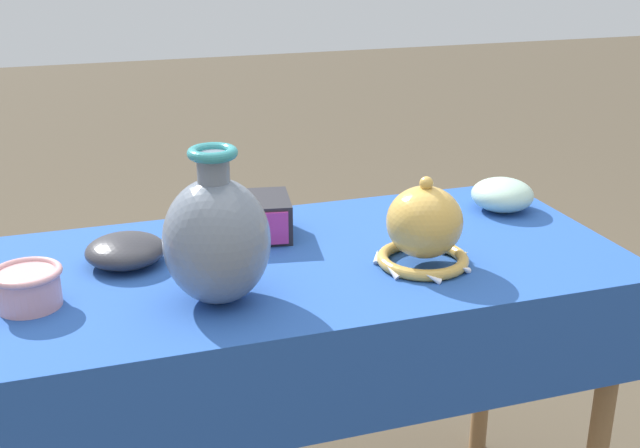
{
  "coord_description": "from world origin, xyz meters",
  "views": [
    {
      "loc": [
        -0.4,
        -1.36,
        1.33
      ],
      "look_at": [
        0.01,
        -0.08,
        0.83
      ],
      "focal_mm": 45.0,
      "sensor_mm": 36.0,
      "label": 1
    }
  ],
  "objects_px": {
    "vase_tall_bulbous": "(217,238)",
    "bowl_shallow_celadon": "(502,195)",
    "bowl_shallow_charcoal": "(125,251)",
    "mosaic_tile_box": "(250,218)",
    "vase_dome_bell": "(424,229)",
    "cup_wide_rose": "(28,286)"
  },
  "relations": [
    {
      "from": "mosaic_tile_box",
      "to": "bowl_shallow_charcoal",
      "type": "xyz_separation_m",
      "value": [
        -0.26,
        -0.07,
        -0.01
      ]
    },
    {
      "from": "mosaic_tile_box",
      "to": "bowl_shallow_celadon",
      "type": "distance_m",
      "value": 0.57
    },
    {
      "from": "vase_dome_bell",
      "to": "bowl_shallow_celadon",
      "type": "xyz_separation_m",
      "value": [
        0.3,
        0.22,
        -0.03
      ]
    },
    {
      "from": "vase_tall_bulbous",
      "to": "bowl_shallow_celadon",
      "type": "relative_size",
      "value": 1.95
    },
    {
      "from": "vase_tall_bulbous",
      "to": "cup_wide_rose",
      "type": "height_order",
      "value": "vase_tall_bulbous"
    },
    {
      "from": "bowl_shallow_charcoal",
      "to": "cup_wide_rose",
      "type": "relative_size",
      "value": 1.26
    },
    {
      "from": "vase_tall_bulbous",
      "to": "cup_wide_rose",
      "type": "xyz_separation_m",
      "value": [
        -0.31,
        0.07,
        -0.08
      ]
    },
    {
      "from": "bowl_shallow_celadon",
      "to": "bowl_shallow_charcoal",
      "type": "bearing_deg",
      "value": -176.57
    },
    {
      "from": "vase_tall_bulbous",
      "to": "bowl_shallow_charcoal",
      "type": "distance_m",
      "value": 0.26
    },
    {
      "from": "vase_tall_bulbous",
      "to": "bowl_shallow_charcoal",
      "type": "relative_size",
      "value": 1.8
    },
    {
      "from": "vase_dome_bell",
      "to": "bowl_shallow_charcoal",
      "type": "bearing_deg",
      "value": 161.89
    },
    {
      "from": "mosaic_tile_box",
      "to": "bowl_shallow_charcoal",
      "type": "distance_m",
      "value": 0.27
    },
    {
      "from": "vase_tall_bulbous",
      "to": "mosaic_tile_box",
      "type": "xyz_separation_m",
      "value": [
        0.12,
        0.27,
        -0.07
      ]
    },
    {
      "from": "vase_dome_bell",
      "to": "mosaic_tile_box",
      "type": "height_order",
      "value": "vase_dome_bell"
    },
    {
      "from": "vase_tall_bulbous",
      "to": "bowl_shallow_charcoal",
      "type": "bearing_deg",
      "value": 123.82
    },
    {
      "from": "vase_dome_bell",
      "to": "vase_tall_bulbous",
      "type": "bearing_deg",
      "value": -175.5
    },
    {
      "from": "vase_dome_bell",
      "to": "bowl_shallow_charcoal",
      "type": "height_order",
      "value": "vase_dome_bell"
    },
    {
      "from": "bowl_shallow_charcoal",
      "to": "bowl_shallow_celadon",
      "type": "distance_m",
      "value": 0.83
    },
    {
      "from": "bowl_shallow_charcoal",
      "to": "vase_tall_bulbous",
      "type": "bearing_deg",
      "value": -56.18
    },
    {
      "from": "mosaic_tile_box",
      "to": "cup_wide_rose",
      "type": "bearing_deg",
      "value": -145.62
    },
    {
      "from": "vase_tall_bulbous",
      "to": "bowl_shallow_charcoal",
      "type": "xyz_separation_m",
      "value": [
        -0.14,
        0.2,
        -0.09
      ]
    },
    {
      "from": "vase_dome_bell",
      "to": "cup_wide_rose",
      "type": "distance_m",
      "value": 0.7
    }
  ]
}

